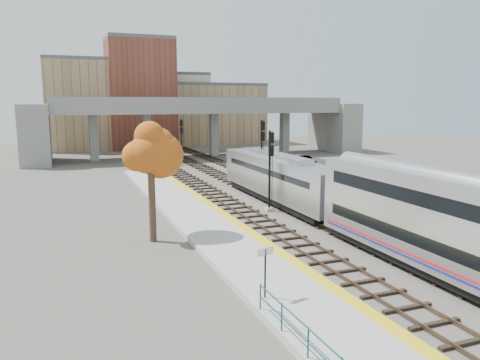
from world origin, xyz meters
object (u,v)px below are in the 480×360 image
object	(u,v)px
locomotive	(279,177)
car_b	(305,161)
signal_mast_mid	(262,154)
car_c	(300,159)
car_a	(284,164)
signal_mast_near	(270,173)
tree	(150,149)
signal_mast_far	(181,144)

from	to	relation	value
locomotive	car_b	distance (m)	25.05
signal_mast_mid	car_c	distance (m)	19.40
car_b	car_c	distance (m)	2.25
car_a	locomotive	bearing A→B (deg)	-113.68
car_a	car_b	size ratio (longest dim) A/B	0.96
signal_mast_near	car_c	distance (m)	30.56
car_b	signal_mast_mid	bearing A→B (deg)	-136.11
car_a	car_b	world-z (taller)	car_b
car_b	locomotive	bearing A→B (deg)	-126.01
car_a	tree	bearing A→B (deg)	-126.60
signal_mast_mid	tree	xyz separation A→B (m)	(-14.53, -15.85, 2.52)
car_c	signal_mast_mid	bearing A→B (deg)	-138.45
locomotive	car_c	size ratio (longest dim) A/B	4.58
signal_mast_near	car_c	world-z (taller)	signal_mast_near
signal_mast_mid	car_a	bearing A→B (deg)	52.65
locomotive	signal_mast_near	distance (m)	3.51
signal_mast_near	tree	bearing A→B (deg)	-154.95
car_c	signal_mast_near	bearing A→B (deg)	-130.82
signal_mast_mid	car_a	xyz separation A→B (m)	(7.58, 9.93, -2.74)
signal_mast_far	car_b	size ratio (longest dim) A/B	1.63
signal_mast_near	signal_mast_mid	xyz separation A→B (m)	(4.10, 10.97, 0.26)
signal_mast_mid	car_c	world-z (taller)	signal_mast_mid
signal_mast_far	tree	size ratio (longest dim) A/B	0.81
tree	car_a	size ratio (longest dim) A/B	2.10
car_b	car_c	bearing A→B (deg)	77.31
signal_mast_near	car_a	xyz separation A→B (m)	(11.68, 20.91, -2.48)
signal_mast_far	car_c	distance (m)	17.22
signal_mast_mid	tree	size ratio (longest dim) A/B	0.87
signal_mast_mid	car_c	xyz separation A→B (m)	(12.52, 14.55, -2.79)
locomotive	signal_mast_far	size ratio (longest dim) A/B	2.94
tree	car_b	distance (m)	39.13
signal_mast_mid	car_b	size ratio (longest dim) A/B	1.75
signal_mast_near	car_a	bearing A→B (deg)	60.81
signal_mast_far	car_b	xyz separation A→B (m)	(16.19, -5.97, -2.41)
car_c	car_b	bearing A→B (deg)	-108.73
locomotive	car_a	size ratio (longest dim) A/B	4.99
signal_mast_mid	signal_mast_far	size ratio (longest dim) A/B	1.07
car_c	signal_mast_far	bearing A→B (deg)	159.49
signal_mast_mid	signal_mast_far	bearing A→B (deg)	102.62
car_a	signal_mast_mid	bearing A→B (deg)	-123.32
locomotive	car_c	distance (m)	27.13
signal_mast_mid	car_b	bearing A→B (deg)	45.60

